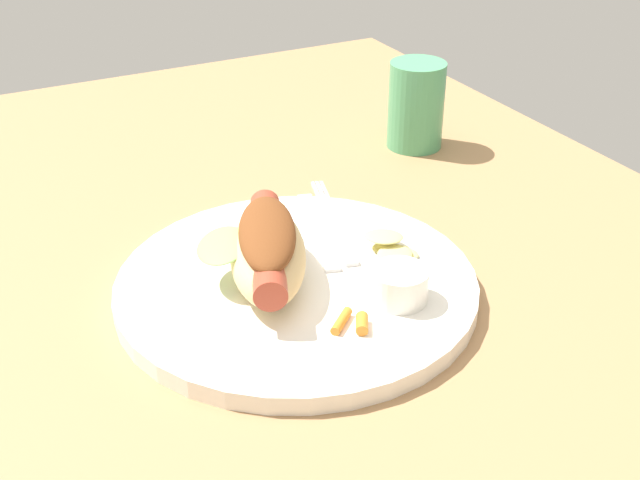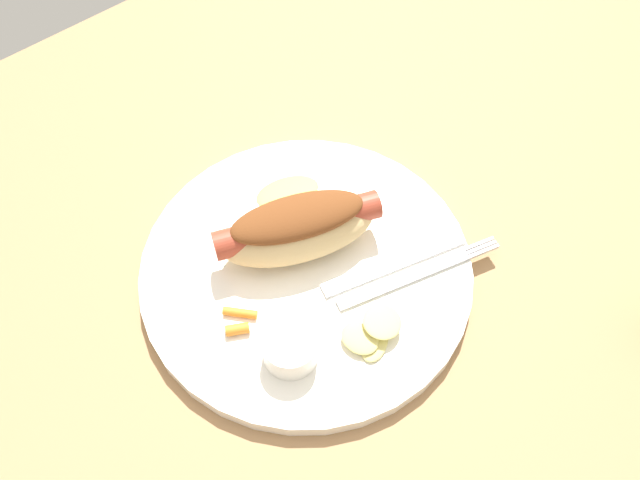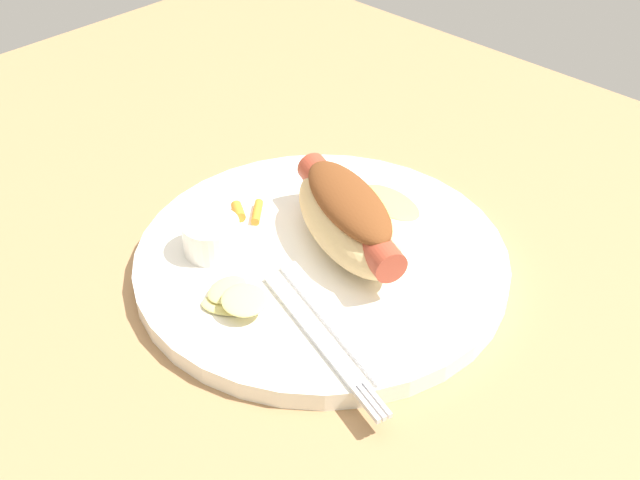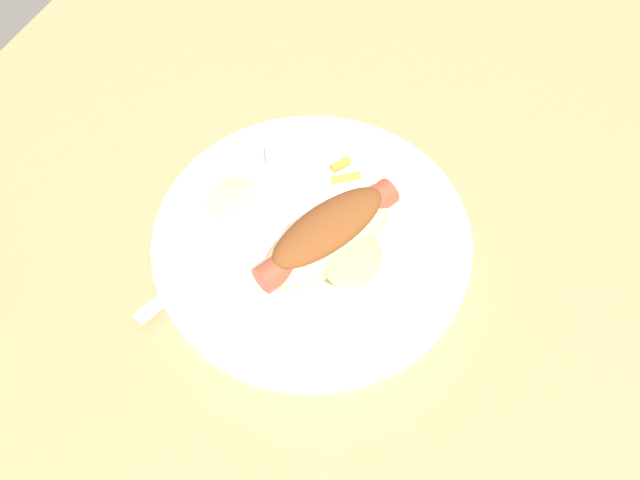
{
  "view_description": "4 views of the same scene",
  "coord_description": "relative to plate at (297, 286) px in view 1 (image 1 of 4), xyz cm",
  "views": [
    {
      "loc": [
        -55.86,
        24.47,
        39.56
      ],
      "look_at": [
        -3.97,
        -2.37,
        5.76
      ],
      "focal_mm": 46.69,
      "sensor_mm": 36.0,
      "label": 1
    },
    {
      "loc": [
        -21.81,
        -25.71,
        53.84
      ],
      "look_at": [
        -1.02,
        -1.28,
        4.88
      ],
      "focal_mm": 37.21,
      "sensor_mm": 36.0,
      "label": 2
    },
    {
      "loc": [
        33.34,
        -37.79,
        42.57
      ],
      "look_at": [
        -0.89,
        -2.67,
        4.71
      ],
      "focal_mm": 45.04,
      "sensor_mm": 36.0,
      "label": 3
    },
    {
      "loc": [
        34.14,
        18.85,
        66.22
      ],
      "look_at": [
        -1.06,
        0.64,
        4.18
      ],
      "focal_mm": 45.32,
      "sensor_mm": 36.0,
      "label": 4
    }
  ],
  "objects": [
    {
      "name": "knife",
      "position": [
        6.22,
        -5.22,
        0.98
      ],
      "size": [
        14.18,
        5.37,
        0.36
      ],
      "primitive_type": "cube",
      "rotation": [
        0.0,
        0.0,
        6.0
      ],
      "color": "silver",
      "rests_on": "plate"
    },
    {
      "name": "sauce_ramekin",
      "position": [
        -6.66,
        -5.99,
        2.19
      ],
      "size": [
        4.69,
        4.69,
        2.78
      ],
      "primitive_type": "cylinder",
      "color": "white",
      "rests_on": "plate"
    },
    {
      "name": "drinking_cup",
      "position": [
        22.07,
        -26.15,
        4.24
      ],
      "size": [
        6.46,
        6.46,
        10.08
      ],
      "primitive_type": "cylinder",
      "color": "#4C9E6B",
      "rests_on": "ground_plane"
    },
    {
      "name": "chips_pile",
      "position": [
        -0.23,
        -9.18,
        1.54
      ],
      "size": [
        6.33,
        5.02,
        1.74
      ],
      "color": "#D7CB73",
      "rests_on": "plate"
    },
    {
      "name": "ground_plane",
      "position": [
        2.41,
        0.93,
        -1.7
      ],
      "size": [
        120.0,
        90.0,
        1.8
      ],
      "primitive_type": "cube",
      "color": "#9E754C"
    },
    {
      "name": "carrot_garnish",
      "position": [
        -8.23,
        -0.78,
        1.23
      ],
      "size": [
        3.54,
        3.48,
        0.96
      ],
      "color": "orange",
      "rests_on": "plate"
    },
    {
      "name": "hot_dog",
      "position": [
        0.93,
        2.23,
        3.83
      ],
      "size": [
        15.7,
        11.95,
        5.73
      ],
      "rotation": [
        0.0,
        0.0,
        5.89
      ],
      "color": "#DBB77A",
      "rests_on": "plate"
    },
    {
      "name": "plate",
      "position": [
        0.0,
        0.0,
        0.0
      ],
      "size": [
        30.64,
        30.64,
        1.6
      ],
      "primitive_type": "cylinder",
      "color": "white",
      "rests_on": "ground_plane"
    },
    {
      "name": "fork",
      "position": [
        6.93,
        -7.3,
        1.0
      ],
      "size": [
        16.03,
        5.71,
        0.4
      ],
      "rotation": [
        0.0,
        0.0,
        6.0
      ],
      "color": "silver",
      "rests_on": "plate"
    }
  ]
}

